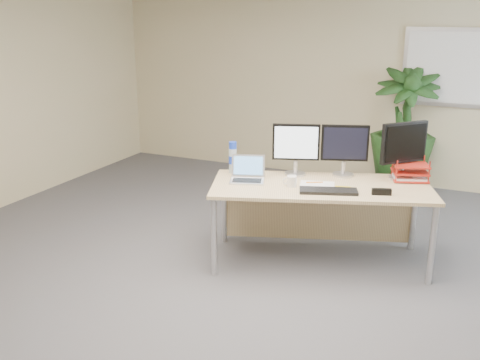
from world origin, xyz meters
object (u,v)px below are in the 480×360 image
at_px(floor_plant, 403,133).
at_px(desk, 320,198).
at_px(monitor_left, 296,146).
at_px(monitor_right, 345,147).
at_px(laptop, 248,174).

bearing_deg(floor_plant, desk, -99.53).
height_order(desk, monitor_left, monitor_left).
height_order(desk, floor_plant, floor_plant).
bearing_deg(monitor_left, monitor_right, 20.67).
relative_size(floor_plant, monitor_left, 3.12).
height_order(desk, monitor_right, monitor_right).
xyz_separation_m(desk, monitor_left, (-0.27, 0.10, 0.43)).
distance_m(desk, monitor_right, 0.52).
bearing_deg(monitor_right, laptop, -147.09).
relative_size(desk, laptop, 5.59).
relative_size(floor_plant, laptop, 4.05).
distance_m(desk, laptop, 0.69).
xyz_separation_m(desk, floor_plant, (0.39, 2.33, 0.17)).
bearing_deg(monitor_left, desk, -20.35).
bearing_deg(desk, laptop, -159.46).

